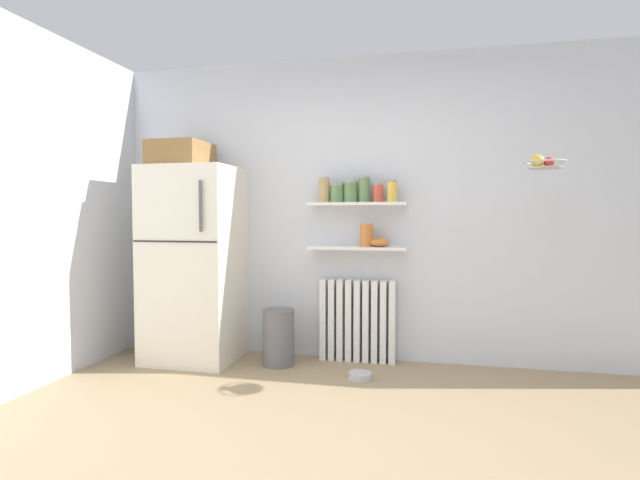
% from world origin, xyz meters
% --- Properties ---
extents(ground_plane, '(7.04, 7.04, 0.00)m').
position_xyz_m(ground_plane, '(0.00, 0.50, 0.00)').
color(ground_plane, '#9E8460').
extents(back_wall, '(7.04, 0.10, 2.60)m').
position_xyz_m(back_wall, '(0.00, 2.05, 1.30)').
color(back_wall, silver).
rests_on(back_wall, ground_plane).
extents(side_wall_left, '(0.10, 4.80, 2.60)m').
position_xyz_m(side_wall_left, '(-2.25, 0.60, 1.30)').
color(side_wall_left, silver).
rests_on(side_wall_left, ground_plane).
extents(refrigerator, '(0.74, 0.70, 1.87)m').
position_xyz_m(refrigerator, '(-1.44, 1.67, 0.88)').
color(refrigerator, silver).
rests_on(refrigerator, ground_plane).
extents(radiator, '(0.64, 0.12, 0.70)m').
position_xyz_m(radiator, '(-0.05, 1.92, 0.35)').
color(radiator, white).
rests_on(radiator, ground_plane).
extents(wall_shelf_lower, '(0.83, 0.22, 0.02)m').
position_xyz_m(wall_shelf_lower, '(-0.05, 1.89, 0.97)').
color(wall_shelf_lower, white).
extents(wall_shelf_upper, '(0.83, 0.22, 0.02)m').
position_xyz_m(wall_shelf_upper, '(-0.05, 1.89, 1.34)').
color(wall_shelf_upper, white).
extents(storage_jar_0, '(0.10, 0.10, 0.22)m').
position_xyz_m(storage_jar_0, '(-0.34, 1.89, 1.46)').
color(storage_jar_0, tan).
rests_on(storage_jar_0, wall_shelf_upper).
extents(storage_jar_1, '(0.12, 0.12, 0.16)m').
position_xyz_m(storage_jar_1, '(-0.22, 1.89, 1.43)').
color(storage_jar_1, '#5B7F4C').
rests_on(storage_jar_1, wall_shelf_upper).
extents(storage_jar_2, '(0.12, 0.12, 0.18)m').
position_xyz_m(storage_jar_2, '(-0.11, 1.89, 1.45)').
color(storage_jar_2, '#5B7F4C').
rests_on(storage_jar_2, wall_shelf_upper).
extents(storage_jar_3, '(0.10, 0.10, 0.22)m').
position_xyz_m(storage_jar_3, '(0.01, 1.89, 1.47)').
color(storage_jar_3, '#5B7F4C').
rests_on(storage_jar_3, wall_shelf_upper).
extents(storage_jar_4, '(0.09, 0.09, 0.16)m').
position_xyz_m(storage_jar_4, '(0.12, 1.89, 1.43)').
color(storage_jar_4, '#C64C38').
rests_on(storage_jar_4, wall_shelf_upper).
extents(storage_jar_5, '(0.08, 0.08, 0.18)m').
position_xyz_m(storage_jar_5, '(0.24, 1.89, 1.45)').
color(storage_jar_5, yellow).
rests_on(storage_jar_5, wall_shelf_upper).
extents(vase, '(0.11, 0.11, 0.19)m').
position_xyz_m(vase, '(0.03, 1.89, 1.08)').
color(vase, '#CC7033').
rests_on(vase, wall_shelf_lower).
extents(shelf_bowl, '(0.17, 0.17, 0.07)m').
position_xyz_m(shelf_bowl, '(0.14, 1.89, 1.02)').
color(shelf_bowl, orange).
rests_on(shelf_bowl, wall_shelf_lower).
extents(trash_bin, '(0.26, 0.26, 0.47)m').
position_xyz_m(trash_bin, '(-0.67, 1.66, 0.23)').
color(trash_bin, slate).
rests_on(trash_bin, ground_plane).
extents(pet_food_bowl, '(0.18, 0.18, 0.05)m').
position_xyz_m(pet_food_bowl, '(0.04, 1.45, 0.03)').
color(pet_food_bowl, '#B7B7BC').
rests_on(pet_food_bowl, ground_plane).
extents(hanging_fruit_basket, '(0.29, 0.29, 0.10)m').
position_xyz_m(hanging_fruit_basket, '(1.32, 1.51, 1.61)').
color(hanging_fruit_basket, '#B2B2B7').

